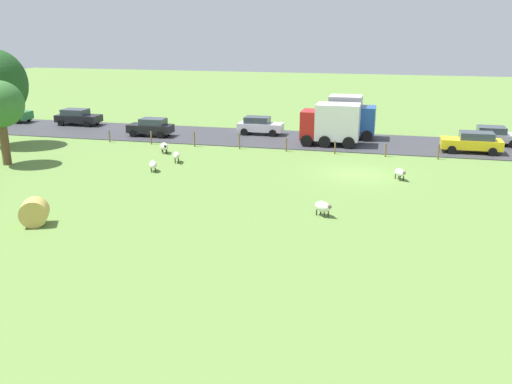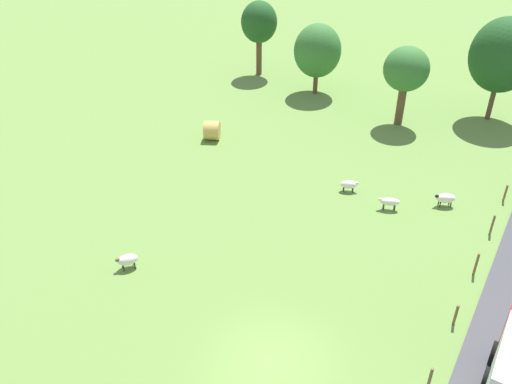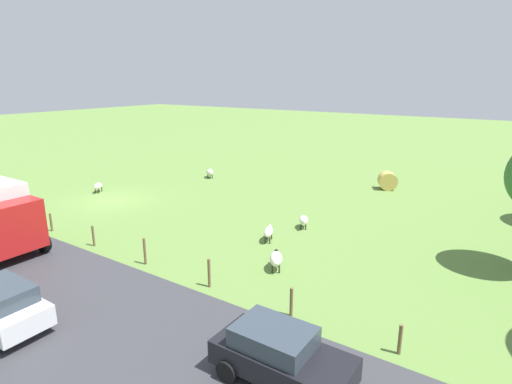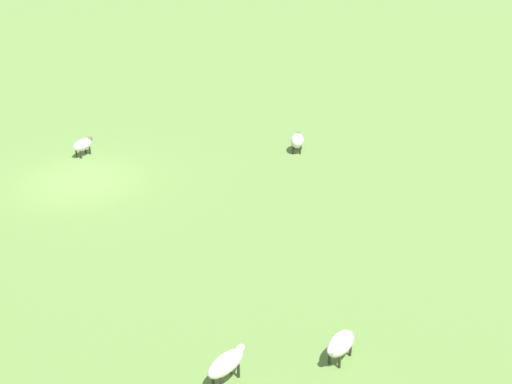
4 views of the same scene
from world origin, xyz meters
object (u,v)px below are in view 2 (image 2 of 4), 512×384
Objects in this scene: tree_2 at (406,70)px; sheep_4 at (389,202)px; tree_3 at (259,23)px; sheep_3 at (349,184)px; hay_bale_0 at (212,130)px; tree_0 at (503,55)px; tree_1 at (317,51)px; sheep_1 at (128,260)px; sheep_0 at (446,198)px.

sheep_4 is at bearing -73.61° from tree_2.
sheep_3 is at bearing -43.61° from tree_3.
hay_bale_0 is 21.83m from tree_0.
tree_0 is 7.24m from tree_2.
tree_1 is 8.43m from tree_2.
hay_bale_0 is 0.23× the size of tree_1.
hay_bale_0 is (-4.73, 13.70, 0.17)m from sheep_1.
tree_0 is at bearing 40.99° from hay_bale_0.
sheep_4 is 0.93× the size of hay_bale_0.
tree_0 reaches higher than sheep_4.
sheep_1 is at bearing -71.79° from tree_3.
sheep_1 is 28.59m from tree_3.
hay_bale_0 reaches higher than sheep_3.
tree_2 is at bearing 76.00° from sheep_1.
tree_3 is (-6.50, 1.42, 1.05)m from tree_1.
sheep_0 is at bearing 49.31° from sheep_1.
tree_1 is (-13.74, -2.29, -1.33)m from tree_0.
sheep_1 is 30.33m from tree_0.
sheep_3 is 0.15× the size of tree_0.
tree_0 reaches higher than tree_1.
hay_bale_0 is (-11.16, 1.39, 0.20)m from sheep_3.
sheep_1 is 14.50m from hay_bale_0.
tree_2 is (-0.63, 10.93, 3.75)m from sheep_3.
hay_bale_0 reaches higher than sheep_4.
tree_2 reaches higher than sheep_1.
tree_3 is (-20.67, 13.10, 4.20)m from sheep_0.
sheep_0 is 11.83m from tree_2.
sheep_4 is 16.80m from tree_0.
sheep_0 reaches higher than sheep_4.
tree_0 is at bearing 91.71° from sheep_0.
sheep_1 is 13.89m from sheep_3.
sheep_1 is at bearing -112.37° from tree_0.
tree_0 is 1.32× the size of tree_1.
tree_1 is (2.40, 11.74, 3.00)m from hay_bale_0.
hay_bale_0 is 12.35m from tree_1.
sheep_4 is 23.92m from tree_3.
tree_2 is at bearing -13.88° from tree_3.
tree_1 is at bearing 95.23° from sheep_1.
sheep_0 is at bearing -32.36° from tree_3.
tree_1 is 0.89× the size of tree_3.
tree_2 is at bearing 42.18° from hay_bale_0.
hay_bale_0 is at bearing -179.80° from sheep_0.
tree_0 is 20.27m from tree_3.
sheep_1 is at bearing -128.14° from sheep_4.
tree_3 is at bearing 107.31° from hay_bale_0.
sheep_1 is 0.19× the size of tree_2.
tree_1 is at bearing 123.71° from sheep_3.
tree_3 is at bearing 108.21° from sheep_1.
tree_1 is at bearing 140.48° from sheep_0.
tree_1 is at bearing -170.53° from tree_0.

